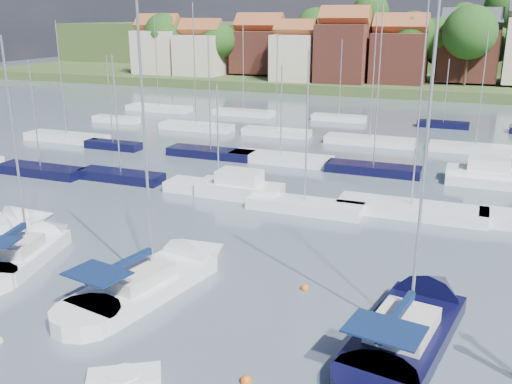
% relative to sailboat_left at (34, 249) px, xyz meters
% --- Properties ---
extents(ground, '(260.00, 260.00, 0.00)m').
position_rel_sailboat_left_xyz_m(ground, '(12.64, 35.35, -0.36)').
color(ground, '#4E5C6B').
rests_on(ground, ground).
extents(sailboat_left, '(5.14, 10.86, 14.32)m').
position_rel_sailboat_left_xyz_m(sailboat_left, '(0.00, 0.00, 0.00)').
color(sailboat_left, silver).
rests_on(sailboat_left, ground).
extents(sailboat_centre, '(5.87, 13.45, 17.63)m').
position_rel_sailboat_left_xyz_m(sailboat_centre, '(9.50, -0.08, -0.01)').
color(sailboat_centre, silver).
rests_on(sailboat_centre, ground).
extents(sailboat_navy, '(5.69, 13.71, 18.35)m').
position_rel_sailboat_left_xyz_m(sailboat_navy, '(23.11, 0.02, -0.01)').
color(sailboat_navy, black).
rests_on(sailboat_navy, ground).
extents(tender, '(3.20, 2.67, 0.63)m').
position_rel_sailboat_left_xyz_m(tender, '(12.71, -9.10, -0.12)').
color(tender, silver).
rests_on(tender, ground).
extents(buoy_c, '(0.45, 0.45, 0.45)m').
position_rel_sailboat_left_xyz_m(buoy_c, '(7.98, -6.72, -0.36)').
color(buoy_c, '#D85914').
rests_on(buoy_c, ground).
extents(buoy_d, '(0.48, 0.48, 0.48)m').
position_rel_sailboat_left_xyz_m(buoy_d, '(17.22, -7.20, -0.36)').
color(buoy_d, '#D85914').
rests_on(buoy_d, ground).
extents(buoy_e, '(0.43, 0.43, 0.43)m').
position_rel_sailboat_left_xyz_m(buoy_e, '(17.06, 1.51, -0.36)').
color(buoy_e, '#D85914').
rests_on(buoy_e, ground).
extents(marina_field, '(79.62, 41.41, 15.93)m').
position_rel_sailboat_left_xyz_m(marina_field, '(14.55, 30.50, 0.07)').
color(marina_field, silver).
rests_on(marina_field, ground).
extents(far_shore_town, '(212.46, 90.00, 22.27)m').
position_rel_sailboat_left_xyz_m(far_shore_town, '(14.87, 128.02, 4.25)').
color(far_shore_town, '#3B4E27').
rests_on(far_shore_town, ground).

